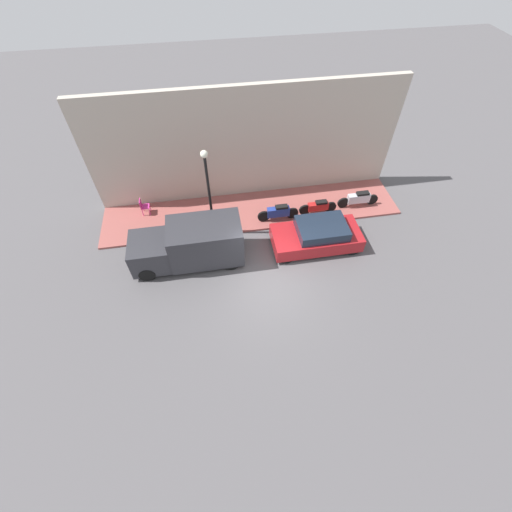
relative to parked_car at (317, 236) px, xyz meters
The scene contains 10 objects.
ground_plane 3.23m from the parked_car, 125.43° to the left, with size 60.00×60.00×0.00m, color #514F51.
sidewalk 3.83m from the parked_car, 42.97° to the left, with size 2.83×14.87×0.11m.
building_facade 5.51m from the parked_car, 30.76° to the left, with size 0.30×14.87×5.70m.
parked_car is the anchor object (origin of this frame).
delivery_van 5.76m from the parked_car, 89.50° to the left, with size 1.84×4.77×2.02m.
motorcycle_blue 2.35m from the parked_car, 36.55° to the left, with size 0.30×2.04×0.85m.
motorcycle_red 2.14m from the parked_car, 17.82° to the right, with size 0.30×1.91×0.73m.
scooter_silver 3.60m from the parked_car, 51.79° to the right, with size 0.30×2.13×0.83m.
streetlamp 5.38m from the parked_car, 71.18° to the left, with size 0.31×0.31×4.41m.
cafe_chair 8.64m from the parked_car, 66.55° to the left, with size 0.40×0.40×0.85m.
Camera 1 is at (-8.34, 1.95, 11.90)m, focal length 24.00 mm.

